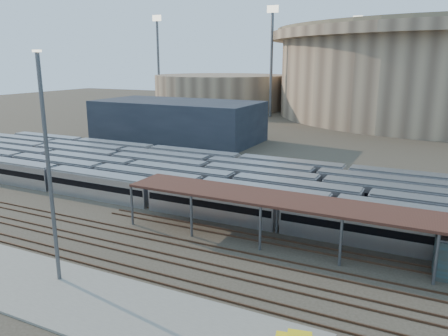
% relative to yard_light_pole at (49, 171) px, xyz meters
% --- Properties ---
extents(ground, '(420.00, 420.00, 0.00)m').
position_rel_yard_light_pole_xyz_m(ground, '(5.17, 13.37, -10.65)').
color(ground, '#383026').
rests_on(ground, ground).
extents(apron, '(50.00, 9.00, 0.20)m').
position_rel_yard_light_pole_xyz_m(apron, '(0.17, -1.63, -10.55)').
color(apron, gray).
rests_on(apron, ground).
extents(subway_trains, '(120.77, 23.90, 3.60)m').
position_rel_yard_light_pole_xyz_m(subway_trains, '(-1.24, 31.87, -8.85)').
color(subway_trains, silver).
rests_on(subway_trains, ground).
extents(inspection_shed, '(60.30, 6.00, 5.30)m').
position_rel_yard_light_pole_xyz_m(inspection_shed, '(27.17, 17.37, -5.66)').
color(inspection_shed, '#545559').
rests_on(inspection_shed, ground).
extents(empty_tracks, '(170.00, 9.62, 0.18)m').
position_rel_yard_light_pole_xyz_m(empty_tracks, '(5.17, 8.37, -10.56)').
color(empty_tracks, '#4C3323').
rests_on(empty_tracks, ground).
extents(stadium, '(124.00, 124.00, 32.50)m').
position_rel_yard_light_pole_xyz_m(stadium, '(30.17, 153.37, 5.82)').
color(stadium, '#9D866A').
rests_on(stadium, ground).
extents(secondary_arena, '(56.00, 56.00, 14.00)m').
position_rel_yard_light_pole_xyz_m(secondary_arena, '(-54.83, 143.37, -3.65)').
color(secondary_arena, '#9D866A').
rests_on(secondary_arena, ground).
extents(service_building, '(42.00, 20.00, 10.00)m').
position_rel_yard_light_pole_xyz_m(service_building, '(-29.83, 68.37, -5.65)').
color(service_building, '#1E232D').
rests_on(service_building, ground).
extents(floodlight_0, '(4.00, 1.00, 38.40)m').
position_rel_yard_light_pole_xyz_m(floodlight_0, '(-24.83, 123.37, 10.00)').
color(floodlight_0, '#545559').
rests_on(floodlight_0, ground).
extents(floodlight_1, '(4.00, 1.00, 38.40)m').
position_rel_yard_light_pole_xyz_m(floodlight_1, '(-79.83, 133.37, 10.00)').
color(floodlight_1, '#545559').
rests_on(floodlight_1, ground).
extents(floodlight_3, '(4.00, 1.00, 38.40)m').
position_rel_yard_light_pole_xyz_m(floodlight_3, '(-4.83, 173.37, 10.00)').
color(floodlight_3, '#545559').
rests_on(floodlight_3, ground).
extents(yard_light_pole, '(0.80, 0.36, 20.73)m').
position_rel_yard_light_pole_xyz_m(yard_light_pole, '(0.00, 0.00, 0.00)').
color(yard_light_pole, '#545559').
rests_on(yard_light_pole, apron).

